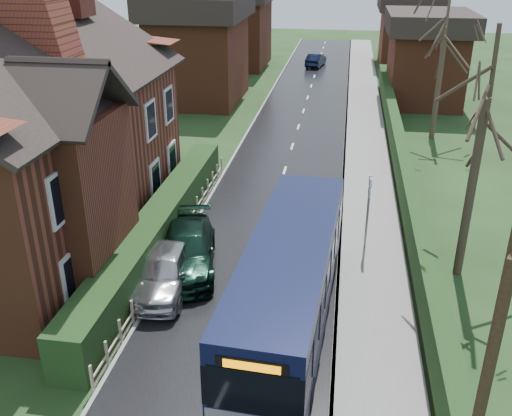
% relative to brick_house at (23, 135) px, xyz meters
% --- Properties ---
extents(ground, '(140.00, 140.00, 0.00)m').
position_rel_brick_house_xyz_m(ground, '(8.73, -4.78, -4.38)').
color(ground, '#294B20').
rests_on(ground, ground).
extents(road, '(6.00, 100.00, 0.02)m').
position_rel_brick_house_xyz_m(road, '(8.73, 5.22, -4.37)').
color(road, black).
rests_on(road, ground).
extents(pavement, '(2.50, 100.00, 0.14)m').
position_rel_brick_house_xyz_m(pavement, '(12.98, 5.22, -4.31)').
color(pavement, slate).
rests_on(pavement, ground).
extents(kerb_right, '(0.12, 100.00, 0.14)m').
position_rel_brick_house_xyz_m(kerb_right, '(11.78, 5.22, -4.31)').
color(kerb_right, gray).
rests_on(kerb_right, ground).
extents(kerb_left, '(0.12, 100.00, 0.10)m').
position_rel_brick_house_xyz_m(kerb_left, '(5.68, 5.22, -4.33)').
color(kerb_left, gray).
rests_on(kerb_left, ground).
extents(front_hedge, '(1.20, 16.00, 1.60)m').
position_rel_brick_house_xyz_m(front_hedge, '(4.83, 0.22, -3.58)').
color(front_hedge, black).
rests_on(front_hedge, ground).
extents(picket_fence, '(0.10, 16.00, 0.90)m').
position_rel_brick_house_xyz_m(picket_fence, '(5.58, 0.22, -3.93)').
color(picket_fence, tan).
rests_on(picket_fence, ground).
extents(right_wall_hedge, '(0.60, 50.00, 1.80)m').
position_rel_brick_house_xyz_m(right_wall_hedge, '(14.53, 5.22, -3.36)').
color(right_wall_hedge, brown).
rests_on(right_wall_hedge, ground).
extents(brick_house, '(9.30, 14.60, 10.30)m').
position_rel_brick_house_xyz_m(brick_house, '(0.00, 0.00, 0.00)').
color(brick_house, brown).
rests_on(brick_house, ground).
extents(bus, '(2.88, 10.21, 3.07)m').
position_rel_brick_house_xyz_m(bus, '(10.33, -4.18, -2.86)').
color(bus, black).
rests_on(bus, ground).
extents(car_silver, '(2.04, 4.40, 1.46)m').
position_rel_brick_house_xyz_m(car_silver, '(5.93, -2.61, -3.65)').
color(car_silver, silver).
rests_on(car_silver, ground).
extents(car_green, '(3.03, 5.27, 1.44)m').
position_rel_brick_house_xyz_m(car_green, '(6.32, -1.09, -3.66)').
color(car_green, black).
rests_on(car_green, ground).
extents(car_distant, '(1.92, 3.95, 1.25)m').
position_rel_brick_house_xyz_m(car_distant, '(8.55, 37.93, -3.75)').
color(car_distant, black).
rests_on(car_distant, ground).
extents(bus_stop_sign, '(0.10, 0.47, 3.08)m').
position_rel_brick_house_xyz_m(bus_stop_sign, '(12.73, 1.22, -2.35)').
color(bus_stop_sign, slate).
rests_on(bus_stop_sign, ground).
extents(telegraph_pole, '(0.42, 0.81, 6.63)m').
position_rel_brick_house_xyz_m(telegraph_pole, '(14.53, -9.78, -1.02)').
color(telegraph_pole, black).
rests_on(telegraph_pole, ground).
extents(tree_right_near, '(4.22, 4.22, 9.10)m').
position_rel_brick_house_xyz_m(tree_right_near, '(16.01, 0.01, 2.43)').
color(tree_right_near, '#32271D').
rests_on(tree_right_near, ground).
extents(tree_right_far, '(4.42, 4.42, 8.53)m').
position_rel_brick_house_xyz_m(tree_right_far, '(17.01, 16.32, 2.00)').
color(tree_right_far, '#3E2F25').
rests_on(tree_right_far, ground).
extents(tree_house_side, '(4.08, 4.08, 9.28)m').
position_rel_brick_house_xyz_m(tree_house_side, '(0.40, 5.96, 2.56)').
color(tree_house_side, '#392C22').
rests_on(tree_house_side, ground).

